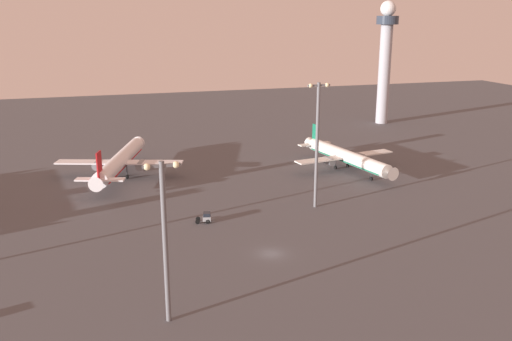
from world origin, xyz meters
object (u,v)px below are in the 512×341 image
at_px(control_tower, 385,54).
at_px(pushback_tug, 206,217).
at_px(airplane_taxiway_distant, 120,161).
at_px(apron_light_east, 165,231).
at_px(airplane_near_gate, 346,157).
at_px(apron_light_central, 317,138).

xyz_separation_m(control_tower, pushback_tug, (-85.30, -83.07, -24.43)).
bearing_deg(airplane_taxiway_distant, apron_light_east, -70.43).
relative_size(airplane_near_gate, apron_light_east, 1.68).
xyz_separation_m(airplane_near_gate, airplane_taxiway_distant, (-57.45, 10.96, 0.36)).
relative_size(pushback_tug, apron_light_east, 0.15).
xyz_separation_m(apron_light_east, apron_light_central, (36.74, 36.70, 2.22)).
height_order(control_tower, pushback_tug, control_tower).
xyz_separation_m(control_tower, apron_light_central, (-61.03, -80.80, -10.36)).
relative_size(control_tower, apron_light_central, 1.68).
relative_size(apron_light_east, apron_light_central, 0.84).
height_order(airplane_near_gate, pushback_tug, airplane_near_gate).
distance_m(control_tower, airplane_taxiway_distant, 111.27).
bearing_deg(airplane_taxiway_distant, apron_light_central, -24.66).
bearing_deg(airplane_near_gate, control_tower, -136.42).
bearing_deg(airplane_taxiway_distant, airplane_near_gate, 7.46).
bearing_deg(control_tower, pushback_tug, -135.76).
bearing_deg(airplane_taxiway_distant, control_tower, 42.66).
distance_m(airplane_near_gate, airplane_taxiway_distant, 58.49).
distance_m(pushback_tug, apron_light_central, 28.14).
relative_size(airplane_taxiway_distant, apron_light_east, 1.80).
relative_size(control_tower, airplane_near_gate, 1.19).
relative_size(airplane_near_gate, pushback_tug, 10.90).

